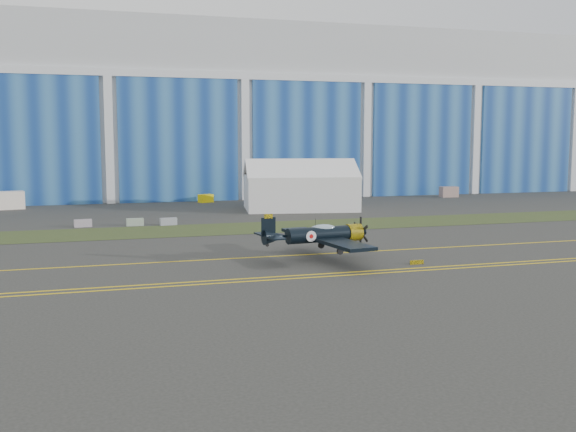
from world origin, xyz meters
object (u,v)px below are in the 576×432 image
object	(u,v)px
shipping_container	(2,201)
tent	(300,184)
warbird	(319,235)
tug	(206,198)

from	to	relation	value
shipping_container	tent	bearing A→B (deg)	-27.07
tent	warbird	bearing A→B (deg)	-95.88
warbird	tent	world-z (taller)	tent
warbird	tent	bearing A→B (deg)	67.22
tent	tug	distance (m)	18.66
shipping_container	tug	xyz separation A→B (m)	(30.29, 2.22, -0.65)
warbird	tug	distance (m)	54.30
warbird	shipping_container	world-z (taller)	warbird
shipping_container	tug	bearing A→B (deg)	-6.46
tent	shipping_container	xyz separation A→B (m)	(-41.64, 12.27, -2.42)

